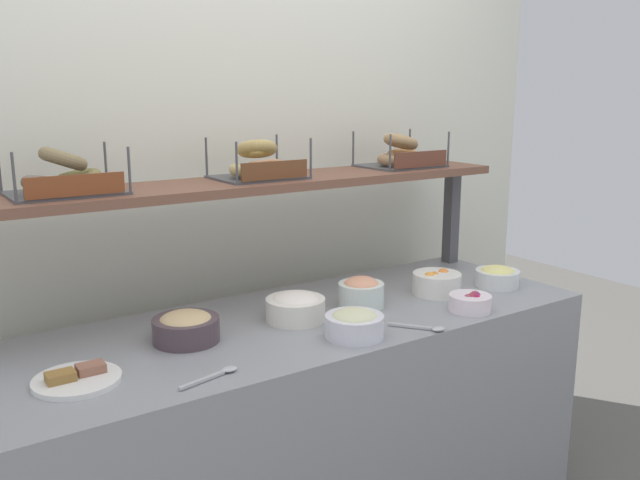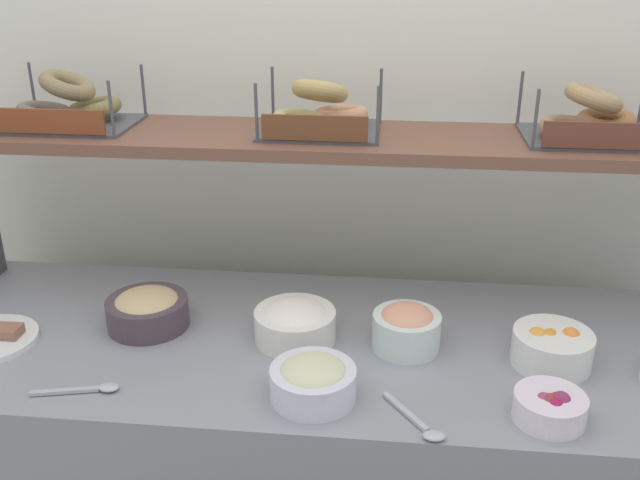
{
  "view_description": "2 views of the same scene",
  "coord_description": "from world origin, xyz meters",
  "px_view_note": "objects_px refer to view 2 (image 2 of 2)",
  "views": [
    {
      "loc": [
        -1.12,
        -1.75,
        1.58
      ],
      "look_at": [
        0.07,
        0.0,
        1.11
      ],
      "focal_mm": 37.54,
      "sensor_mm": 36.0,
      "label": 1
    },
    {
      "loc": [
        0.18,
        -1.44,
        1.73
      ],
      "look_at": [
        0.03,
        0.03,
        1.1
      ],
      "focal_mm": 39.79,
      "sensor_mm": 36.0,
      "label": 2
    }
  ],
  "objects_px": {
    "bowl_beet_salad": "(550,407)",
    "serving_spoon_near_plate": "(421,425)",
    "bagel_basket_sesame": "(321,114)",
    "bowl_scallion_spread": "(313,380)",
    "bowl_hummus": "(148,309)",
    "bowl_fruit_salad": "(552,347)",
    "bagel_basket_everything": "(590,121)",
    "bowl_cream_cheese": "(295,321)",
    "serving_spoon_by_edge": "(89,389)",
    "bagel_basket_poppy": "(69,107)",
    "bowl_lox_spread": "(407,327)"
  },
  "relations": [
    {
      "from": "bowl_beet_salad",
      "to": "bowl_hummus",
      "type": "bearing_deg",
      "value": 163.08
    },
    {
      "from": "bowl_lox_spread",
      "to": "bagel_basket_poppy",
      "type": "xyz_separation_m",
      "value": [
        -0.88,
        0.29,
        0.43
      ]
    },
    {
      "from": "bowl_scallion_spread",
      "to": "serving_spoon_near_plate",
      "type": "height_order",
      "value": "bowl_scallion_spread"
    },
    {
      "from": "bowl_scallion_spread",
      "to": "bagel_basket_sesame",
      "type": "height_order",
      "value": "bagel_basket_sesame"
    },
    {
      "from": "bowl_scallion_spread",
      "to": "serving_spoon_by_edge",
      "type": "bearing_deg",
      "value": -176.22
    },
    {
      "from": "bowl_hummus",
      "to": "serving_spoon_by_edge",
      "type": "xyz_separation_m",
      "value": [
        -0.03,
        -0.28,
        -0.04
      ]
    },
    {
      "from": "serving_spoon_by_edge",
      "to": "bagel_basket_poppy",
      "type": "bearing_deg",
      "value": 111.91
    },
    {
      "from": "bowl_hummus",
      "to": "bowl_beet_salad",
      "type": "relative_size",
      "value": 1.4
    },
    {
      "from": "bowl_hummus",
      "to": "serving_spoon_by_edge",
      "type": "height_order",
      "value": "bowl_hummus"
    },
    {
      "from": "bowl_hummus",
      "to": "bagel_basket_sesame",
      "type": "bearing_deg",
      "value": 33.14
    },
    {
      "from": "bowl_scallion_spread",
      "to": "bagel_basket_sesame",
      "type": "distance_m",
      "value": 0.67
    },
    {
      "from": "bowl_hummus",
      "to": "bagel_basket_everything",
      "type": "height_order",
      "value": "bagel_basket_everything"
    },
    {
      "from": "serving_spoon_near_plate",
      "to": "serving_spoon_by_edge",
      "type": "xyz_separation_m",
      "value": [
        -0.69,
        0.05,
        0.0
      ]
    },
    {
      "from": "bagel_basket_sesame",
      "to": "bowl_fruit_salad",
      "type": "bearing_deg",
      "value": -30.78
    },
    {
      "from": "bowl_hummus",
      "to": "bowl_fruit_salad",
      "type": "relative_size",
      "value": 1.12
    },
    {
      "from": "bowl_cream_cheese",
      "to": "bagel_basket_sesame",
      "type": "distance_m",
      "value": 0.52
    },
    {
      "from": "bowl_cream_cheese",
      "to": "serving_spoon_near_plate",
      "type": "relative_size",
      "value": 1.3
    },
    {
      "from": "bowl_scallion_spread",
      "to": "bagel_basket_poppy",
      "type": "xyz_separation_m",
      "value": [
        -0.69,
        0.51,
        0.44
      ]
    },
    {
      "from": "bowl_cream_cheese",
      "to": "serving_spoon_by_edge",
      "type": "xyz_separation_m",
      "value": [
        -0.4,
        -0.26,
        -0.04
      ]
    },
    {
      "from": "bowl_lox_spread",
      "to": "bagel_basket_sesame",
      "type": "relative_size",
      "value": 0.54
    },
    {
      "from": "serving_spoon_by_edge",
      "to": "bowl_beet_salad",
      "type": "bearing_deg",
      "value": 0.39
    },
    {
      "from": "bowl_beet_salad",
      "to": "serving_spoon_near_plate",
      "type": "relative_size",
      "value": 0.96
    },
    {
      "from": "bagel_basket_sesame",
      "to": "bowl_scallion_spread",
      "type": "bearing_deg",
      "value": -85.78
    },
    {
      "from": "bowl_cream_cheese",
      "to": "bagel_basket_poppy",
      "type": "relative_size",
      "value": 0.6
    },
    {
      "from": "bowl_beet_salad",
      "to": "serving_spoon_near_plate",
      "type": "bearing_deg",
      "value": -168.3
    },
    {
      "from": "bowl_scallion_spread",
      "to": "bagel_basket_everything",
      "type": "relative_size",
      "value": 0.58
    },
    {
      "from": "bowl_hummus",
      "to": "serving_spoon_by_edge",
      "type": "distance_m",
      "value": 0.29
    },
    {
      "from": "bowl_lox_spread",
      "to": "bagel_basket_sesame",
      "type": "height_order",
      "value": "bagel_basket_sesame"
    },
    {
      "from": "serving_spoon_near_plate",
      "to": "bagel_basket_everything",
      "type": "height_order",
      "value": "bagel_basket_everything"
    },
    {
      "from": "bowl_scallion_spread",
      "to": "bowl_lox_spread",
      "type": "height_order",
      "value": "bowl_lox_spread"
    },
    {
      "from": "bowl_scallion_spread",
      "to": "bowl_cream_cheese",
      "type": "height_order",
      "value": "bowl_cream_cheese"
    },
    {
      "from": "bowl_cream_cheese",
      "to": "bagel_basket_everything",
      "type": "xyz_separation_m",
      "value": [
        0.68,
        0.28,
        0.43
      ]
    },
    {
      "from": "bowl_cream_cheese",
      "to": "bagel_basket_poppy",
      "type": "distance_m",
      "value": 0.8
    },
    {
      "from": "bowl_scallion_spread",
      "to": "bagel_basket_sesame",
      "type": "relative_size",
      "value": 0.61
    },
    {
      "from": "bowl_scallion_spread",
      "to": "bowl_lox_spread",
      "type": "relative_size",
      "value": 1.14
    },
    {
      "from": "serving_spoon_by_edge",
      "to": "bagel_basket_poppy",
      "type": "height_order",
      "value": "bagel_basket_poppy"
    },
    {
      "from": "bowl_lox_spread",
      "to": "bowl_fruit_salad",
      "type": "bearing_deg",
      "value": -6.11
    },
    {
      "from": "bowl_hummus",
      "to": "bagel_basket_poppy",
      "type": "relative_size",
      "value": 0.62
    },
    {
      "from": "bowl_cream_cheese",
      "to": "serving_spoon_by_edge",
      "type": "distance_m",
      "value": 0.48
    },
    {
      "from": "bagel_basket_sesame",
      "to": "bagel_basket_everything",
      "type": "distance_m",
      "value": 0.65
    },
    {
      "from": "bowl_hummus",
      "to": "bagel_basket_everything",
      "type": "distance_m",
      "value": 1.16
    },
    {
      "from": "bowl_cream_cheese",
      "to": "bagel_basket_sesame",
      "type": "height_order",
      "value": "bagel_basket_sesame"
    },
    {
      "from": "serving_spoon_near_plate",
      "to": "bowl_lox_spread",
      "type": "bearing_deg",
      "value": 95.43
    },
    {
      "from": "bowl_hummus",
      "to": "bowl_lox_spread",
      "type": "relative_size",
      "value": 1.26
    },
    {
      "from": "bowl_cream_cheese",
      "to": "bagel_basket_everything",
      "type": "height_order",
      "value": "bagel_basket_everything"
    },
    {
      "from": "bowl_fruit_salad",
      "to": "serving_spoon_by_edge",
      "type": "height_order",
      "value": "bowl_fruit_salad"
    },
    {
      "from": "bowl_hummus",
      "to": "bowl_beet_salad",
      "type": "bearing_deg",
      "value": -16.92
    },
    {
      "from": "bowl_fruit_salad",
      "to": "bowl_hummus",
      "type": "bearing_deg",
      "value": 175.86
    },
    {
      "from": "bowl_fruit_salad",
      "to": "bagel_basket_everything",
      "type": "relative_size",
      "value": 0.57
    },
    {
      "from": "bowl_fruit_salad",
      "to": "bagel_basket_everything",
      "type": "distance_m",
      "value": 0.55
    }
  ]
}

